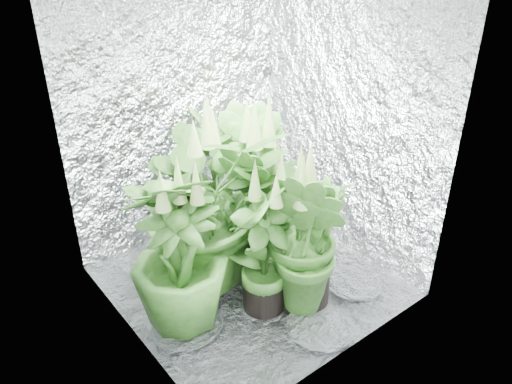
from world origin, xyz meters
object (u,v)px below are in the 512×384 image
at_px(plant_g, 307,241).
at_px(circulation_fan, 286,212).
at_px(plant_b, 214,174).
at_px(plant_d, 179,254).
at_px(plant_a, 205,204).
at_px(plant_e, 293,217).
at_px(plant_f, 264,247).
at_px(plant_c, 253,197).

distance_m(plant_g, circulation_fan, 0.88).
xyz_separation_m(plant_b, plant_d, (-0.71, -0.71, 0.01)).
relative_size(plant_a, plant_d, 1.16).
xyz_separation_m(plant_a, plant_e, (0.47, -0.27, -0.14)).
distance_m(plant_f, plant_g, 0.25).
bearing_deg(plant_d, plant_a, 36.68).
distance_m(plant_b, plant_f, 0.92).
height_order(plant_c, plant_e, plant_c).
bearing_deg(plant_a, circulation_fan, 9.62).
distance_m(plant_f, circulation_fan, 0.91).
xyz_separation_m(plant_e, plant_f, (-0.36, -0.15, 0.01)).
xyz_separation_m(plant_e, circulation_fan, (0.31, 0.40, -0.26)).
xyz_separation_m(plant_a, circulation_fan, (0.78, 0.13, -0.40)).
distance_m(plant_c, plant_e, 0.29).
relative_size(plant_b, plant_g, 1.03).
bearing_deg(plant_b, plant_c, -96.28).
relative_size(plant_e, plant_g, 0.98).
height_order(plant_d, plant_g, plant_d).
bearing_deg(plant_e, circulation_fan, 52.91).
bearing_deg(circulation_fan, plant_c, -166.95).
bearing_deg(plant_b, circulation_fan, -38.30).
height_order(plant_c, circulation_fan, plant_c).
height_order(plant_d, plant_e, plant_d).
height_order(plant_a, plant_g, plant_a).
bearing_deg(plant_d, plant_g, -25.22).
height_order(plant_b, plant_d, plant_d).
bearing_deg(plant_a, plant_g, -60.40).
relative_size(plant_c, circulation_fan, 3.04).
bearing_deg(plant_e, plant_b, 98.28).
bearing_deg(plant_e, plant_f, -156.81).
distance_m(plant_b, plant_g, 1.02).
bearing_deg(plant_b, plant_d, -134.87).
bearing_deg(plant_d, plant_e, -1.42).
relative_size(plant_e, plant_f, 1.04).
bearing_deg(plant_f, plant_e, 23.19).
bearing_deg(plant_b, plant_f, -106.00).
xyz_separation_m(plant_c, plant_g, (0.01, -0.49, -0.08)).
bearing_deg(plant_b, plant_e, -81.72).
height_order(plant_a, plant_b, plant_a).
distance_m(plant_d, plant_f, 0.49).
bearing_deg(plant_e, plant_c, 129.15).
xyz_separation_m(plant_c, plant_e, (0.16, -0.20, -0.12)).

